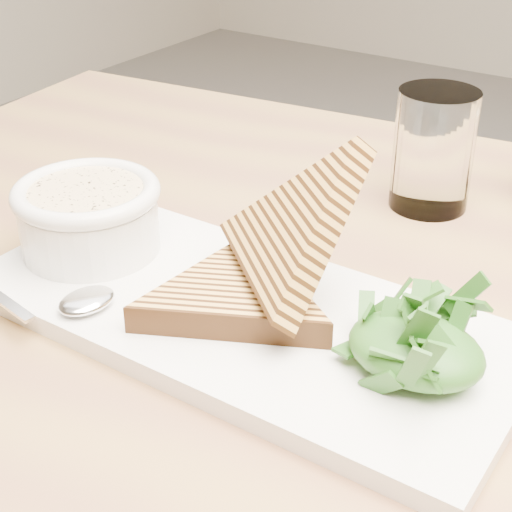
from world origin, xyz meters
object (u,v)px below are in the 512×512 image
Objects in this scene: platter at (241,315)px; soup_bowl at (90,225)px; glass_near at (433,150)px; table_top at (383,331)px.

soup_bowl is at bearing 179.01° from platter.
platter is at bearing -97.38° from glass_near.
platter is (-0.08, -0.08, 0.03)m from table_top.
glass_near is (0.19, 0.27, 0.02)m from soup_bowl.
platter reaches higher than table_top.
platter is 3.66× the size of soup_bowl.
glass_near is (-0.05, 0.19, 0.08)m from table_top.
table_top is 0.26m from soup_bowl.
table_top is 10.48× the size of glass_near.
glass_near is at bearing 103.86° from table_top.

